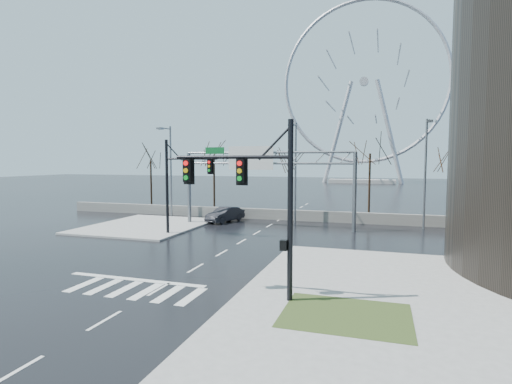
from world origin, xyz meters
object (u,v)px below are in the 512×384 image
at_px(signal_mast_near, 260,192).
at_px(sign_gantry, 263,172).
at_px(signal_mast_far, 179,178).
at_px(ferris_wheel, 364,88).
at_px(car, 225,214).

relative_size(signal_mast_near, sign_gantry, 0.49).
height_order(signal_mast_near, signal_mast_far, same).
distance_m(signal_mast_near, sign_gantry, 19.79).
xyz_separation_m(signal_mast_far, sign_gantry, (5.49, 6.00, 0.35)).
distance_m(sign_gantry, ferris_wheel, 82.91).
relative_size(sign_gantry, ferris_wheel, 0.32).
distance_m(signal_mast_far, car, 9.06).
distance_m(sign_gantry, car, 6.70).
distance_m(signal_mast_near, car, 23.71).
bearing_deg(signal_mast_far, signal_mast_near, -49.74).
bearing_deg(signal_mast_near, ferris_wheel, 90.08).
bearing_deg(sign_gantry, ferris_wheel, 86.16).
xyz_separation_m(signal_mast_near, car, (-10.12, 21.04, -4.11)).
bearing_deg(car, signal_mast_near, -46.23).
bearing_deg(ferris_wheel, signal_mast_near, -89.92).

